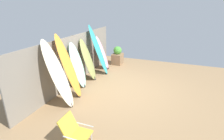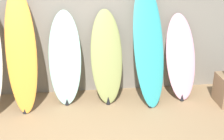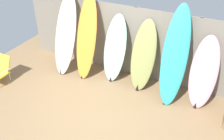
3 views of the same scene
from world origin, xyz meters
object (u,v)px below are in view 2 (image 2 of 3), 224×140
Objects in this scene: surfboard_orange_1 at (21,52)px; surfboard_teal_4 at (149,46)px; surfboard_seafoam_2 at (65,59)px; surfboard_pink_5 at (181,57)px; surfboard_olive_3 at (107,57)px.

surfboard_teal_4 is at bearing -0.28° from surfboard_orange_1.
surfboard_orange_1 reaches higher than surfboard_seafoam_2.
surfboard_teal_4 is (2.18, -0.01, 0.03)m from surfboard_orange_1.
surfboard_pink_5 is (0.64, 0.10, -0.28)m from surfboard_teal_4.
surfboard_orange_1 is 1.47m from surfboard_olive_3.
surfboard_teal_4 is at bearing -171.24° from surfboard_pink_5.
surfboard_seafoam_2 is at bearing 178.88° from surfboard_olive_3.
surfboard_seafoam_2 is 1.07× the size of surfboard_pink_5.
surfboard_olive_3 is 1.37m from surfboard_pink_5.
surfboard_olive_3 is (0.74, -0.01, 0.00)m from surfboard_seafoam_2.
surfboard_seafoam_2 is 1.00× the size of surfboard_olive_3.
surfboard_olive_3 is 0.77m from surfboard_teal_4.
surfboard_seafoam_2 is 2.10m from surfboard_pink_5.
surfboard_olive_3 is (1.45, 0.10, -0.20)m from surfboard_orange_1.
surfboard_olive_3 is at bearing -1.12° from surfboard_seafoam_2.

